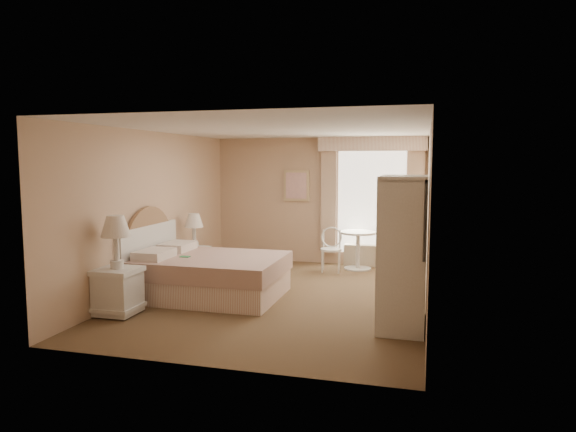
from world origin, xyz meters
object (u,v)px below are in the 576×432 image
(bed, at_px, (205,273))
(cafe_chair, at_px, (331,246))
(armoire, at_px, (403,264))
(nightstand_near, at_px, (117,278))
(nightstand_far, at_px, (194,254))
(round_table, at_px, (358,244))

(bed, relative_size, cafe_chair, 2.58)
(armoire, bearing_deg, nightstand_near, -171.49)
(cafe_chair, xyz_separation_m, armoire, (1.42, -2.91, 0.29))
(nightstand_far, relative_size, armoire, 0.60)
(bed, xyz_separation_m, nightstand_far, (-0.72, 1.15, 0.07))
(nightstand_near, bearing_deg, armoire, 8.51)
(armoire, bearing_deg, cafe_chair, 115.97)
(cafe_chair, bearing_deg, round_table, 24.84)
(nightstand_far, distance_m, cafe_chair, 2.50)
(nightstand_far, xyz_separation_m, cafe_chair, (2.23, 1.12, 0.06))
(bed, distance_m, round_table, 3.23)
(bed, xyz_separation_m, armoire, (2.93, -0.64, 0.42))
(nightstand_near, height_order, armoire, armoire)
(nightstand_near, bearing_deg, nightstand_far, 90.00)
(nightstand_far, height_order, round_table, nightstand_far)
(round_table, distance_m, armoire, 3.35)
(round_table, xyz_separation_m, armoire, (0.96, -3.20, 0.29))
(cafe_chair, bearing_deg, bed, -130.44)
(nightstand_far, bearing_deg, nightstand_near, -90.00)
(nightstand_near, distance_m, round_table, 4.61)
(bed, relative_size, armoire, 1.14)
(round_table, relative_size, cafe_chair, 0.88)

